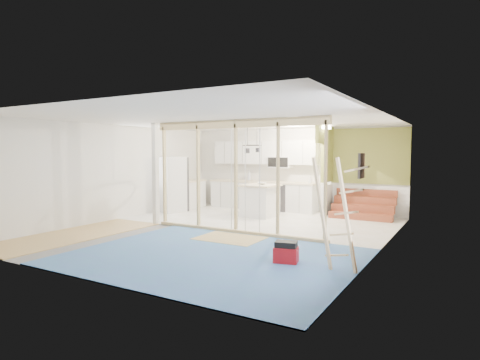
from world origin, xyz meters
The scene contains 17 objects.
room centered at (0.00, 0.00, 1.30)m, with size 7.01×8.01×2.61m.
floor_overlays centered at (0.07, 0.06, 0.01)m, with size 7.00×8.00×0.03m.
stud_frame centered at (-0.24, 0.00, 1.59)m, with size 4.66×0.14×2.60m.
base_cabinets centered at (-1.61, 3.36, 0.47)m, with size 4.45×2.24×0.93m.
upper_cabinets centered at (-0.84, 3.82, 1.82)m, with size 3.60×0.41×0.85m.
green_partition centered at (2.04, 3.66, 0.94)m, with size 2.25×1.51×2.60m.
pot_rack centered at (-0.31, 1.89, 2.00)m, with size 0.52×0.52×0.72m.
sheathing_panel centered at (3.48, -2.00, 1.30)m, with size 0.02×4.00×2.60m, color #AA7B5C.
electrical_panel centered at (3.43, -1.40, 1.65)m, with size 0.04×0.30×0.40m, color #3C3C42.
ceiling_light centered at (1.40, 3.00, 2.54)m, with size 0.32×0.32×0.08m, color #FFEABF.
fridge centered at (-3.10, 1.79, 0.86)m, with size 0.93×0.90×1.72m.
island centered at (-0.27, 2.32, 0.47)m, with size 0.99×0.99×0.94m.
bowl centered at (-0.23, 2.35, 0.97)m, with size 0.26×0.26×0.06m, color silver.
soap_bottle_a centered at (-1.44, 3.80, 1.10)m, with size 0.13×0.13×0.33m, color #AEB1C2.
soap_bottle_b centered at (0.70, 3.78, 1.02)m, with size 0.08×0.08×0.18m, color silver.
toolbox centered at (2.29, -1.71, 0.18)m, with size 0.45×0.38×0.37m.
ladder centered at (3.14, -1.69, 0.91)m, with size 0.94×0.18×1.77m.
Camera 1 is at (4.93, -7.83, 1.87)m, focal length 30.00 mm.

